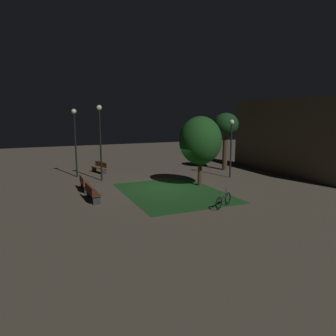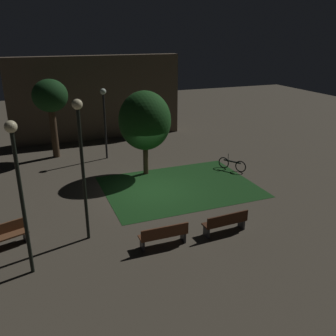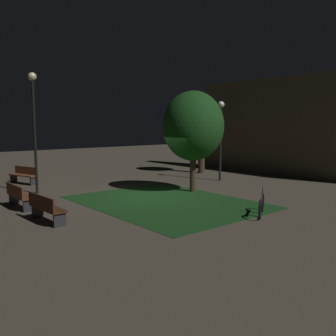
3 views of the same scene
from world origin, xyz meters
The scene contains 11 objects.
ground_plane centered at (0.00, 0.00, 0.00)m, with size 60.00×60.00×0.00m, color #4C4438.
grass_lawn centered at (1.42, -0.02, 0.01)m, with size 7.49×5.64×0.01m, color #194219.
bench_corner centered at (-1.28, -4.85, 0.48)m, with size 1.80×0.49×0.88m.
bench_back_row centered at (1.28, -4.85, 0.48)m, with size 1.82×0.56×0.88m.
bench_by_lamp centered at (-6.76, -2.80, 0.48)m, with size 1.86×1.02×0.88m.
tree_back_left centered at (-3.90, 7.22, 3.69)m, with size 2.09×2.09×4.79m.
tree_lawn_side centered at (0.41, 2.37, 2.98)m, with size 2.77×2.77×4.56m.
lamp_post_near_wall centered at (-3.74, -3.27, 3.52)m, with size 0.36×0.36×5.29m.
lamp_post_plaza_west centered at (-1.02, 5.77, 2.94)m, with size 0.36×0.36×4.28m.
bicycle centered at (5.12, 1.10, 0.34)m, with size 0.95×1.50×0.93m.
building_wall_backdrop centered at (-0.48, 10.55, 2.93)m, with size 12.10×0.80×5.86m, color brown.
Camera 3 is at (12.50, -9.15, 3.11)m, focal length 39.46 mm.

